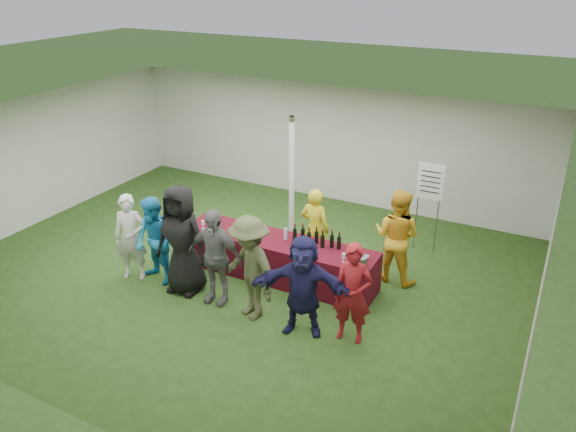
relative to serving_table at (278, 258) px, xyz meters
The scene contains 18 objects.
ground 0.86m from the serving_table, 165.62° to the right, with size 60.00×60.00×0.00m, color #284719.
tent 1.42m from the serving_table, 103.80° to the left, with size 10.00×10.00×10.00m.
serving_table is the anchor object (origin of this frame).
wine_bottles 0.85m from the serving_table, 12.10° to the left, with size 0.87×0.16×0.32m.
wine_glasses 0.70m from the serving_table, 149.64° to the right, with size 2.81×0.11×0.16m.
water_bottle 0.50m from the serving_table, 36.15° to the left, with size 0.07×0.07×0.23m.
bar_towel 1.57m from the serving_table, ahead, with size 0.25×0.18×0.03m, color white.
dump_bucket 1.68m from the serving_table, ahead, with size 0.26×0.26×0.18m, color slate.
wine_list_sign 3.16m from the serving_table, 47.07° to the left, with size 0.50×0.03×1.80m.
staff_pourer 0.86m from the serving_table, 55.91° to the left, with size 0.57×0.37×1.57m, color gold.
staff_back 2.12m from the serving_table, 25.22° to the left, with size 0.84×0.65×1.72m, color gold.
customer_0 2.62m from the serving_table, 152.61° to the right, with size 0.58×0.38×1.59m, color silver.
customer_1 2.18m from the serving_table, 148.57° to the right, with size 0.77×0.60×1.59m, color #1E87C0.
customer_2 1.76m from the serving_table, 137.61° to the right, with size 0.94×0.61×1.93m, color black.
customer_3 1.35m from the serving_table, 115.61° to the right, with size 0.98×0.41×1.67m, color slate.
customer_4 1.36m from the serving_table, 81.64° to the right, with size 1.12×0.65×1.74m, color #43482A.
customer_5 1.73m from the serving_table, 48.75° to the right, with size 1.50×0.48×1.62m, color #1B1A46.
customer_6 2.17m from the serving_table, 30.80° to the right, with size 0.58×0.38×1.58m, color maroon.
Camera 1 is at (4.95, -7.52, 5.23)m, focal length 35.00 mm.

